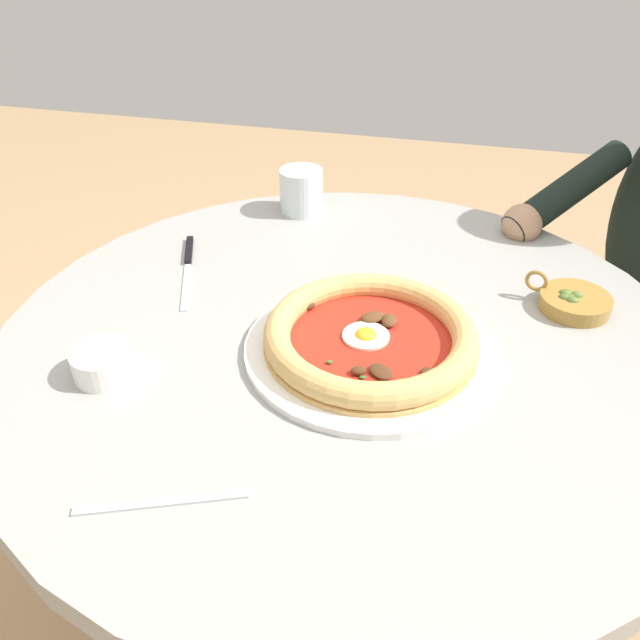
{
  "coord_description": "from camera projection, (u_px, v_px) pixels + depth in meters",
  "views": [
    {
      "loc": [
        0.15,
        -0.72,
        1.27
      ],
      "look_at": [
        -0.03,
        -0.03,
        0.78
      ],
      "focal_mm": 36.66,
      "sensor_mm": 36.0,
      "label": 1
    }
  ],
  "objects": [
    {
      "name": "olive_pan",
      "position": [
        573.0,
        302.0,
        0.95
      ],
      "size": [
        0.12,
        0.1,
        0.05
      ],
      "color": "olive",
      "rests_on": "dining_table"
    },
    {
      "name": "dining_table",
      "position": [
        343.0,
        423.0,
        1.0
      ],
      "size": [
        0.97,
        0.97,
        0.75
      ],
      "color": "#999993",
      "rests_on": "ground"
    },
    {
      "name": "ground_plane",
      "position": [
        337.0,
        634.0,
        1.33
      ],
      "size": [
        6.0,
        6.0,
        0.02
      ],
      "primitive_type": "cube",
      "color": "tan"
    },
    {
      "name": "pizza_on_plate",
      "position": [
        370.0,
        339.0,
        0.86
      ],
      "size": [
        0.33,
        0.33,
        0.05
      ],
      "color": "white",
      "rests_on": "dining_table"
    },
    {
      "name": "ramekin_capers",
      "position": [
        103.0,
        362.0,
        0.82
      ],
      "size": [
        0.08,
        0.08,
        0.04
      ],
      "color": "white",
      "rests_on": "dining_table"
    },
    {
      "name": "water_glass",
      "position": [
        301.0,
        194.0,
        1.21
      ],
      "size": [
        0.08,
        0.08,
        0.08
      ],
      "color": "silver",
      "rests_on": "dining_table"
    },
    {
      "name": "steak_knife",
      "position": [
        188.0,
        261.0,
        1.07
      ],
      "size": [
        0.09,
        0.21,
        0.01
      ],
      "color": "silver",
      "rests_on": "dining_table"
    },
    {
      "name": "fork_utensil",
      "position": [
        162.0,
        502.0,
        0.66
      ],
      "size": [
        0.17,
        0.07,
        0.0
      ],
      "color": "#BCBCC1",
      "rests_on": "dining_table"
    }
  ]
}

